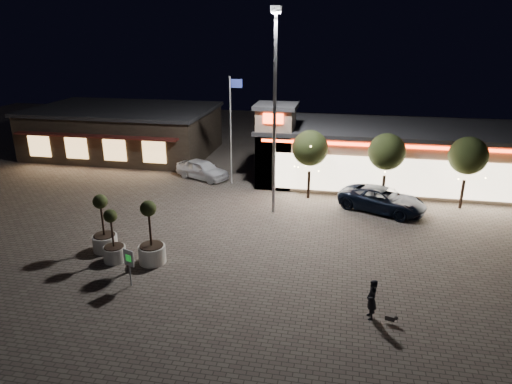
% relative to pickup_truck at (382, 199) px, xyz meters
% --- Properties ---
extents(ground, '(90.00, 90.00, 0.00)m').
position_rel_pickup_truck_xyz_m(ground, '(-8.88, -9.56, -0.77)').
color(ground, '#61584F').
rests_on(ground, ground).
extents(retail_building, '(20.40, 8.40, 6.10)m').
position_rel_pickup_truck_xyz_m(retail_building, '(0.63, 6.25, 1.44)').
color(retail_building, tan).
rests_on(retail_building, ground).
extents(restaurant_building, '(16.40, 11.00, 4.30)m').
position_rel_pickup_truck_xyz_m(restaurant_building, '(-22.88, 10.41, 1.39)').
color(restaurant_building, '#382D23').
rests_on(restaurant_building, ground).
extents(floodlight_pole, '(0.60, 0.40, 12.38)m').
position_rel_pickup_truck_xyz_m(floodlight_pole, '(-6.88, -1.56, 6.25)').
color(floodlight_pole, gray).
rests_on(floodlight_pole, ground).
extents(flagpole, '(0.95, 0.10, 8.00)m').
position_rel_pickup_truck_xyz_m(flagpole, '(-10.78, 3.44, 3.98)').
color(flagpole, white).
rests_on(flagpole, ground).
extents(string_tree_a, '(2.42, 2.42, 4.79)m').
position_rel_pickup_truck_xyz_m(string_tree_a, '(-4.88, 1.44, 2.79)').
color(string_tree_a, '#332319').
rests_on(string_tree_a, ground).
extents(string_tree_b, '(2.42, 2.42, 4.79)m').
position_rel_pickup_truck_xyz_m(string_tree_b, '(0.12, 1.44, 2.79)').
color(string_tree_b, '#332319').
rests_on(string_tree_b, ground).
extents(string_tree_c, '(2.42, 2.42, 4.79)m').
position_rel_pickup_truck_xyz_m(string_tree_c, '(5.12, 1.44, 2.79)').
color(string_tree_c, '#332319').
rests_on(string_tree_c, ground).
extents(pickup_truck, '(6.08, 4.53, 1.53)m').
position_rel_pickup_truck_xyz_m(pickup_truck, '(0.00, 0.00, 0.00)').
color(pickup_truck, black).
rests_on(pickup_truck, ground).
extents(white_sedan, '(4.78, 3.43, 1.51)m').
position_rel_pickup_truck_xyz_m(white_sedan, '(-13.44, 4.23, -0.01)').
color(white_sedan, white).
rests_on(white_sedan, ground).
extents(pedestrian, '(0.53, 0.70, 1.73)m').
position_rel_pickup_truck_xyz_m(pedestrian, '(-1.19, -12.12, 0.10)').
color(pedestrian, black).
rests_on(pedestrian, ground).
extents(dog, '(0.51, 0.26, 0.27)m').
position_rel_pickup_truck_xyz_m(dog, '(-0.35, -12.37, -0.50)').
color(dog, '#59514C').
rests_on(dog, ground).
extents(planter_left, '(1.29, 1.29, 3.17)m').
position_rel_pickup_truck_xyz_m(planter_left, '(-14.82, -8.62, 0.21)').
color(planter_left, white).
rests_on(planter_left, ground).
extents(planter_mid, '(1.14, 1.14, 2.81)m').
position_rel_pickup_truck_xyz_m(planter_mid, '(-13.79, -9.58, 0.10)').
color(planter_mid, white).
rests_on(planter_mid, ground).
extents(planter_right, '(1.36, 1.36, 3.34)m').
position_rel_pickup_truck_xyz_m(planter_right, '(-11.83, -9.39, 0.26)').
color(planter_right, white).
rests_on(planter_right, ground).
extents(valet_sign, '(0.58, 0.27, 1.83)m').
position_rel_pickup_truck_xyz_m(valet_sign, '(-11.91, -11.68, 0.51)').
color(valet_sign, gray).
rests_on(valet_sign, ground).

